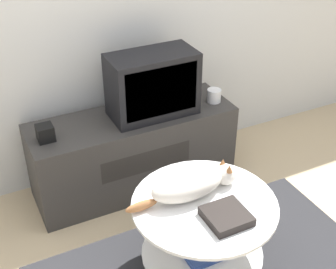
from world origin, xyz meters
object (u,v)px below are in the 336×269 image
at_px(tv, 153,85).
at_px(speaker, 45,133).
at_px(cat, 191,184).
at_px(dvd_box, 226,216).

relative_size(tv, speaker, 5.70).
relative_size(speaker, cat, 0.15).
bearing_deg(speaker, dvd_box, -59.04).
xyz_separation_m(tv, speaker, (-0.70, -0.01, -0.16)).
distance_m(tv, cat, 0.82).
distance_m(speaker, cat, 0.95).
relative_size(speaker, dvd_box, 0.48).
bearing_deg(dvd_box, cat, 104.48).
bearing_deg(speaker, tv, 0.86).
height_order(dvd_box, cat, cat).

